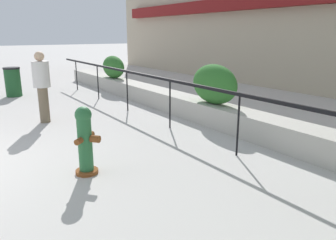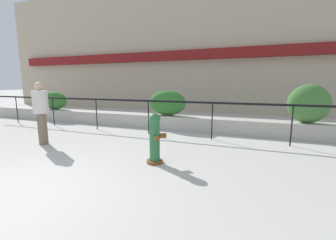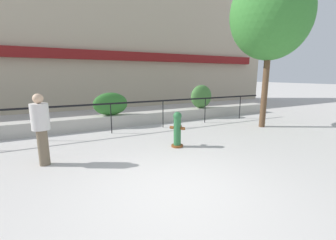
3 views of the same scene
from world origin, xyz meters
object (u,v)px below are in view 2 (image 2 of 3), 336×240
object	(u,v)px
hedge_bush_1	(167,103)
pedestrian	(41,109)
hedge_bush_0	(54,100)
hedge_bush_2	(309,104)
fire_hydrant	(155,138)

from	to	relation	value
hedge_bush_1	pedestrian	xyz separation A→B (m)	(-2.43, -3.38, 0.02)
hedge_bush_1	hedge_bush_0	bearing A→B (deg)	180.00
pedestrian	hedge_bush_0	bearing A→B (deg)	133.89
hedge_bush_2	pedestrian	distance (m)	7.79
hedge_bush_2	fire_hydrant	bearing A→B (deg)	-133.64
hedge_bush_0	hedge_bush_1	bearing A→B (deg)	0.00
hedge_bush_0	hedge_bush_2	xyz separation A→B (m)	(10.27, 0.00, 0.17)
hedge_bush_0	fire_hydrant	bearing A→B (deg)	-28.04
hedge_bush_1	pedestrian	distance (m)	4.16
hedge_bush_0	fire_hydrant	world-z (taller)	hedge_bush_0
hedge_bush_2	fire_hydrant	xyz separation A→B (m)	(-3.46, -3.63, -0.53)
hedge_bush_0	pedestrian	distance (m)	4.69
hedge_bush_0	hedge_bush_2	distance (m)	10.27
hedge_bush_1	hedge_bush_2	size ratio (longest dim) A/B	1.21
hedge_bush_0	pedestrian	world-z (taller)	pedestrian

